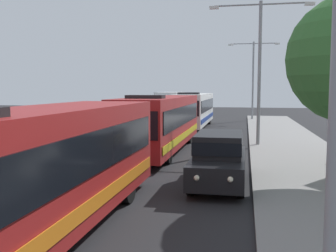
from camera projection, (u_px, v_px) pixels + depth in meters
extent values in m
cube|color=maroon|center=(46.00, 165.00, 9.22)|extent=(2.50, 10.47, 2.70)
cube|color=black|center=(97.00, 152.00, 8.94)|extent=(0.04, 9.63, 1.00)
cube|color=orange|center=(98.00, 201.00, 9.05)|extent=(0.03, 9.95, 0.36)
cylinder|color=black|center=(127.00, 187.00, 11.93)|extent=(0.28, 1.00, 1.00)
cylinder|color=black|center=(61.00, 184.00, 12.36)|extent=(0.28, 1.00, 1.00)
cube|color=maroon|center=(162.00, 121.00, 21.93)|extent=(2.50, 12.17, 2.70)
cube|color=black|center=(184.00, 115.00, 21.65)|extent=(0.04, 11.19, 1.00)
cube|color=black|center=(140.00, 114.00, 22.14)|extent=(0.04, 11.19, 1.00)
cube|color=black|center=(130.00, 126.00, 15.94)|extent=(2.30, 0.04, 1.20)
cube|color=gold|center=(184.00, 135.00, 21.76)|extent=(0.03, 11.56, 0.36)
cube|color=black|center=(145.00, 97.00, 18.23)|extent=(1.75, 0.90, 0.16)
cylinder|color=black|center=(168.00, 153.00, 18.15)|extent=(0.28, 1.00, 1.00)
cylinder|color=black|center=(123.00, 152.00, 18.58)|extent=(0.28, 1.00, 1.00)
cylinder|color=black|center=(189.00, 135.00, 25.10)|extent=(0.28, 1.00, 1.00)
cylinder|color=black|center=(156.00, 135.00, 25.53)|extent=(0.28, 1.00, 1.00)
cube|color=silver|center=(194.00, 109.00, 35.70)|extent=(2.50, 11.78, 2.70)
cube|color=black|center=(208.00, 105.00, 35.42)|extent=(0.04, 10.83, 1.00)
cube|color=black|center=(180.00, 105.00, 35.91)|extent=(0.04, 10.83, 1.00)
cube|color=black|center=(184.00, 108.00, 29.90)|extent=(2.30, 0.04, 1.20)
cube|color=navy|center=(208.00, 117.00, 35.53)|extent=(0.03, 11.19, 0.36)
cube|color=black|center=(189.00, 93.00, 32.12)|extent=(1.75, 0.90, 0.16)
cylinder|color=black|center=(201.00, 125.00, 32.04)|extent=(0.28, 1.00, 1.00)
cylinder|color=black|center=(175.00, 125.00, 32.46)|extent=(0.28, 1.00, 1.00)
cylinder|color=black|center=(209.00, 119.00, 38.76)|extent=(0.28, 1.00, 1.00)
cylinder|color=black|center=(187.00, 119.00, 39.19)|extent=(0.28, 1.00, 1.00)
cube|color=black|center=(219.00, 166.00, 14.11)|extent=(1.84, 4.83, 0.80)
cube|color=black|center=(219.00, 144.00, 14.18)|extent=(1.62, 2.80, 0.80)
cube|color=black|center=(219.00, 144.00, 14.18)|extent=(1.66, 2.90, 0.44)
sphere|color=#F9EFCC|center=(197.00, 178.00, 11.82)|extent=(0.18, 0.18, 0.18)
sphere|color=#F9EFCC|center=(230.00, 179.00, 11.62)|extent=(0.18, 0.18, 0.18)
cylinder|color=black|center=(191.00, 185.00, 12.84)|extent=(0.22, 0.70, 0.70)
cylinder|color=black|center=(241.00, 187.00, 12.52)|extent=(0.22, 0.70, 0.70)
cylinder|color=black|center=(201.00, 167.00, 15.76)|extent=(0.22, 0.70, 0.70)
cylinder|color=black|center=(242.00, 168.00, 15.44)|extent=(0.22, 0.70, 0.70)
cube|color=#B7B7BC|center=(163.00, 110.00, 38.27)|extent=(2.30, 1.80, 2.20)
cube|color=silver|center=(170.00, 105.00, 41.88)|extent=(2.35, 5.65, 2.70)
cube|color=black|center=(161.00, 107.00, 37.34)|extent=(2.07, 0.04, 0.90)
cylinder|color=black|center=(153.00, 120.00, 38.57)|extent=(0.26, 0.90, 0.90)
cylinder|color=black|center=(174.00, 120.00, 38.17)|extent=(0.26, 0.90, 0.90)
cylinder|color=black|center=(163.00, 116.00, 43.32)|extent=(0.26, 0.90, 0.90)
cylinder|color=black|center=(182.00, 117.00, 42.93)|extent=(0.26, 0.90, 0.90)
cylinder|color=gray|center=(259.00, 74.00, 23.20)|extent=(0.20, 0.20, 8.49)
cylinder|color=gray|center=(237.00, 5.00, 23.08)|extent=(2.74, 0.10, 0.10)
cube|color=silver|center=(214.00, 8.00, 23.35)|extent=(0.56, 0.28, 0.16)
cylinder|color=gray|center=(285.00, 3.00, 22.55)|extent=(2.74, 0.10, 0.10)
cube|color=silver|center=(310.00, 4.00, 22.29)|extent=(0.56, 0.28, 0.16)
cylinder|color=gray|center=(253.00, 81.00, 43.20)|extent=(0.20, 0.20, 8.53)
cylinder|color=gray|center=(242.00, 44.00, 43.06)|extent=(2.49, 0.10, 0.10)
cube|color=silver|center=(231.00, 45.00, 43.30)|extent=(0.56, 0.28, 0.16)
cylinder|color=gray|center=(265.00, 43.00, 42.57)|extent=(2.49, 0.10, 0.10)
cube|color=silver|center=(277.00, 44.00, 42.34)|extent=(0.56, 0.28, 0.16)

